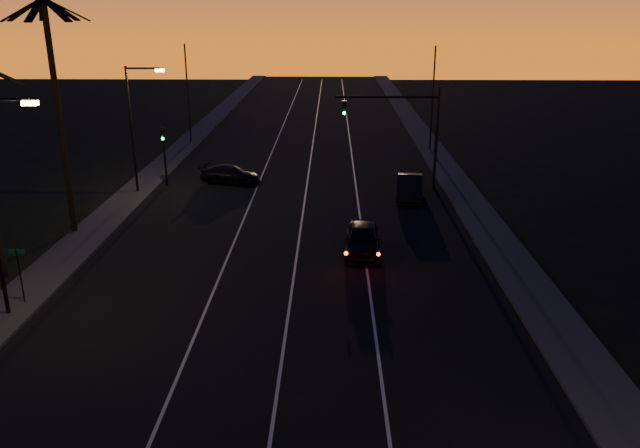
{
  "coord_description": "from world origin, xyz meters",
  "views": [
    {
      "loc": [
        2.25,
        -2.76,
        12.01
      ],
      "look_at": [
        1.73,
        24.82,
        2.43
      ],
      "focal_mm": 35.0,
      "sensor_mm": 36.0,
      "label": 1
    }
  ],
  "objects_px": {
    "lead_car": "(363,239)",
    "cross_car": "(231,175)",
    "right_car": "(409,188)",
    "signal_mast": "(403,119)"
  },
  "relations": [
    {
      "from": "lead_car",
      "to": "cross_car",
      "type": "xyz_separation_m",
      "value": [
        -8.9,
        13.41,
        -0.13
      ]
    },
    {
      "from": "lead_car",
      "to": "right_car",
      "type": "xyz_separation_m",
      "value": [
        3.54,
        9.74,
        0.01
      ]
    },
    {
      "from": "signal_mast",
      "to": "right_car",
      "type": "distance_m",
      "value": 4.99
    },
    {
      "from": "signal_mast",
      "to": "cross_car",
      "type": "distance_m",
      "value": 12.86
    },
    {
      "from": "signal_mast",
      "to": "right_car",
      "type": "height_order",
      "value": "signal_mast"
    },
    {
      "from": "lead_car",
      "to": "right_car",
      "type": "distance_m",
      "value": 10.36
    },
    {
      "from": "signal_mast",
      "to": "cross_car",
      "type": "height_order",
      "value": "signal_mast"
    },
    {
      "from": "cross_car",
      "to": "signal_mast",
      "type": "bearing_deg",
      "value": -3.31
    },
    {
      "from": "signal_mast",
      "to": "cross_car",
      "type": "relative_size",
      "value": 1.51
    },
    {
      "from": "lead_car",
      "to": "cross_car",
      "type": "bearing_deg",
      "value": 123.58
    }
  ]
}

